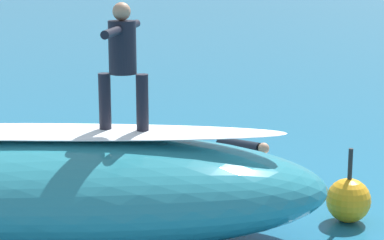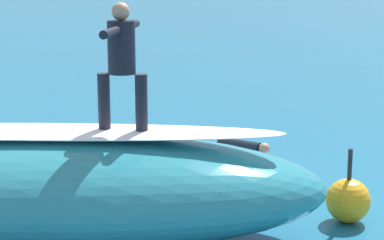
# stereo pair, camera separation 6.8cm
# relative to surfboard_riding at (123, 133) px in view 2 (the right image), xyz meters

# --- Properties ---
(ground_plane) EXTENTS (120.00, 120.00, 0.00)m
(ground_plane) POSITION_rel_surfboard_riding_xyz_m (0.78, -2.41, -1.47)
(ground_plane) COLOR #196084
(wave_crest) EXTENTS (7.34, 2.76, 1.44)m
(wave_crest) POSITION_rel_surfboard_riding_xyz_m (1.01, -0.01, -0.75)
(wave_crest) COLOR teal
(wave_crest) RESTS_ON ground_plane
(wave_foam_lip) EXTENTS (6.22, 1.01, 0.08)m
(wave_foam_lip) POSITION_rel_surfboard_riding_xyz_m (1.01, -0.01, 0.01)
(wave_foam_lip) COLOR white
(wave_foam_lip) RESTS_ON wave_crest
(surfboard_riding) EXTENTS (2.25, 0.78, 0.07)m
(surfboard_riding) POSITION_rel_surfboard_riding_xyz_m (0.00, 0.00, 0.00)
(surfboard_riding) COLOR #33B2D1
(surfboard_riding) RESTS_ON wave_crest
(surfer_riding) EXTENTS (0.64, 1.54, 1.63)m
(surfer_riding) POSITION_rel_surfboard_riding_xyz_m (0.00, 0.00, 0.98)
(surfer_riding) COLOR black
(surfer_riding) RESTS_ON surfboard_riding
(surfboard_paddling) EXTENTS (2.01, 1.56, 0.09)m
(surfboard_paddling) POSITION_rel_surfboard_riding_xyz_m (-1.70, -3.94, -1.43)
(surfboard_paddling) COLOR #EAE5C6
(surfboard_paddling) RESTS_ON ground_plane
(surfer_paddling) EXTENTS (1.56, 1.13, 0.31)m
(surfer_paddling) POSITION_rel_surfboard_riding_xyz_m (-1.59, -4.02, -1.25)
(surfer_paddling) COLOR black
(surfer_paddling) RESTS_ON surfboard_paddling
(buoy_marker) EXTENTS (0.63, 0.63, 1.07)m
(buoy_marker) POSITION_rel_surfboard_riding_xyz_m (-3.08, -0.74, -1.15)
(buoy_marker) COLOR orange
(buoy_marker) RESTS_ON ground_plane
(foam_patch_mid) EXTENTS (0.82, 0.72, 0.14)m
(foam_patch_mid) POSITION_rel_surfboard_riding_xyz_m (-0.16, -3.45, -1.40)
(foam_patch_mid) COLOR white
(foam_patch_mid) RESTS_ON ground_plane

